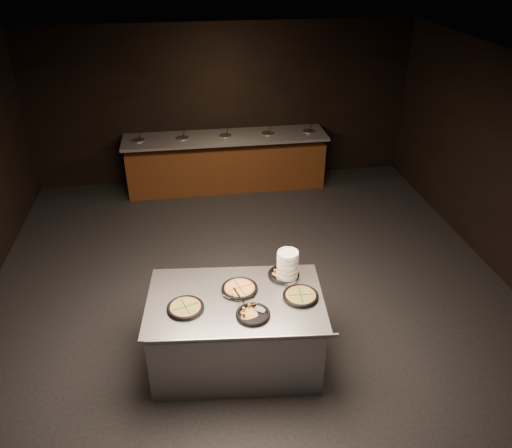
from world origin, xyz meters
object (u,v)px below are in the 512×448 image
object	(u,v)px
serving_counter	(236,332)
pan_veggie_whole	(185,307)
pan_cheese_whole	(240,288)
plate_stack	(288,266)

from	to	relation	value
serving_counter	pan_veggie_whole	world-z (taller)	pan_veggie_whole
pan_cheese_whole	pan_veggie_whole	bearing A→B (deg)	-158.40
serving_counter	plate_stack	distance (m)	0.92
serving_counter	plate_stack	size ratio (longest dim) A/B	5.70
serving_counter	pan_veggie_whole	distance (m)	0.71
pan_veggie_whole	pan_cheese_whole	xyz separation A→B (m)	(0.58, 0.23, 0.00)
plate_stack	pan_cheese_whole	size ratio (longest dim) A/B	0.87
serving_counter	pan_cheese_whole	xyz separation A→B (m)	(0.06, 0.15, 0.48)
pan_veggie_whole	plate_stack	bearing A→B (deg)	17.65
plate_stack	pan_veggie_whole	xyz separation A→B (m)	(-1.13, -0.36, -0.15)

